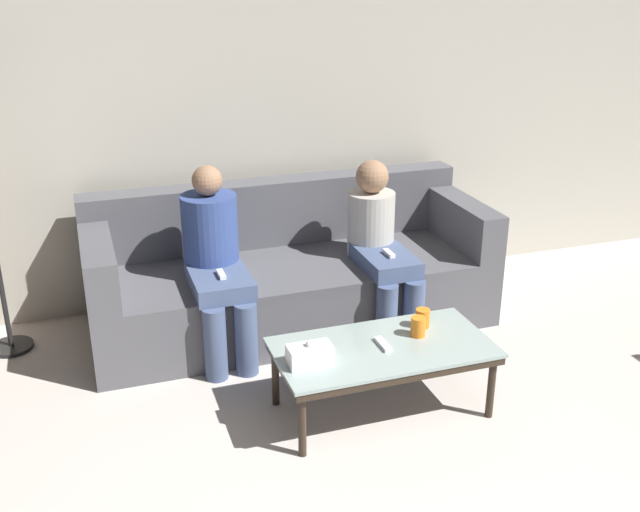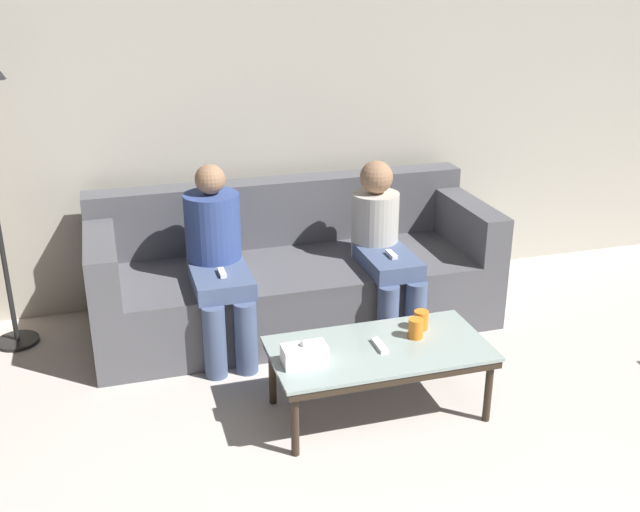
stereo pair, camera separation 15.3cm
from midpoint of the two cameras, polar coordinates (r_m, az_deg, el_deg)
The scene contains 9 objects.
wall_back at distance 5.10m, azimuth -2.93°, elevation 11.11°, with size 12.00×0.06×2.60m.
couch at distance 4.88m, azimuth -1.19°, elevation -1.44°, with size 2.54×0.95×0.88m.
coffee_table at distance 3.90m, azimuth 5.66°, elevation -7.44°, with size 1.13×0.58×0.39m.
cup_near_left at distance 4.07m, azimuth 8.78°, elevation -4.85°, with size 0.08×0.08×0.10m.
cup_near_right at distance 3.97m, azimuth 8.40°, elevation -5.49°, with size 0.08×0.08×0.11m.
tissue_box at distance 3.69m, azimuth 0.01°, elevation -7.53°, with size 0.22×0.12×0.13m.
game_remote at distance 3.88m, azimuth 5.68°, elevation -6.80°, with size 0.04×0.15×0.02m.
seated_person_left_end at distance 4.46m, azimuth -6.89°, elevation 0.08°, with size 0.33×0.71×1.13m.
seated_person_mid_left at distance 4.72m, azimuth 5.72°, elevation 0.96°, with size 0.31×0.71×1.07m.
Camera 2 is at (-1.10, -1.41, 2.25)m, focal length 42.00 mm.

